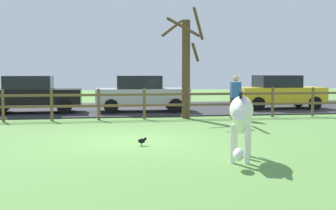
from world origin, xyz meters
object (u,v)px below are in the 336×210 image
(visitor_near_fence, at_px, (236,95))
(parked_car_silver, at_px, (142,93))
(crow_on_grass, at_px, (142,141))
(bare_tree, at_px, (186,64))
(zebra, at_px, (241,115))
(parked_car_black, at_px, (32,94))
(parked_car_yellow, at_px, (279,92))

(visitor_near_fence, bearing_deg, parked_car_silver, 134.51)
(crow_on_grass, distance_m, parked_car_silver, 8.49)
(visitor_near_fence, bearing_deg, bare_tree, 158.67)
(zebra, bearing_deg, bare_tree, 86.83)
(bare_tree, height_order, parked_car_black, bare_tree)
(crow_on_grass, relative_size, parked_car_black, 0.05)
(parked_car_black, bearing_deg, zebra, -61.83)
(crow_on_grass, bearing_deg, parked_car_silver, 84.53)
(parked_car_yellow, bearing_deg, bare_tree, -149.11)
(zebra, xyz_separation_m, parked_car_black, (-5.65, 10.55, -0.08))
(zebra, distance_m, parked_car_black, 11.97)
(zebra, distance_m, crow_on_grass, 2.85)
(bare_tree, distance_m, parked_car_black, 6.76)
(parked_car_black, bearing_deg, crow_on_grass, -65.83)
(zebra, bearing_deg, crow_on_grass, 131.95)
(parked_car_silver, distance_m, visitor_near_fence, 4.58)
(crow_on_grass, relative_size, visitor_near_fence, 0.13)
(parked_car_black, bearing_deg, parked_car_yellow, 1.77)
(parked_car_silver, bearing_deg, bare_tree, -60.59)
(bare_tree, relative_size, parked_car_yellow, 1.04)
(bare_tree, height_order, parked_car_silver, bare_tree)
(parked_car_yellow, height_order, parked_car_black, same)
(bare_tree, bearing_deg, parked_car_black, 156.26)
(parked_car_yellow, bearing_deg, parked_car_silver, -176.15)
(visitor_near_fence, bearing_deg, parked_car_black, 156.79)
(bare_tree, xyz_separation_m, parked_car_silver, (-1.46, 2.58, -1.24))
(zebra, relative_size, visitor_near_fence, 1.12)
(zebra, relative_size, parked_car_silver, 0.46)
(zebra, xyz_separation_m, parked_car_silver, (-1.02, 10.46, -0.08))
(parked_car_black, relative_size, visitor_near_fence, 2.45)
(parked_car_black, distance_m, visitor_near_fence, 8.53)
(parked_car_silver, distance_m, parked_car_black, 4.63)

